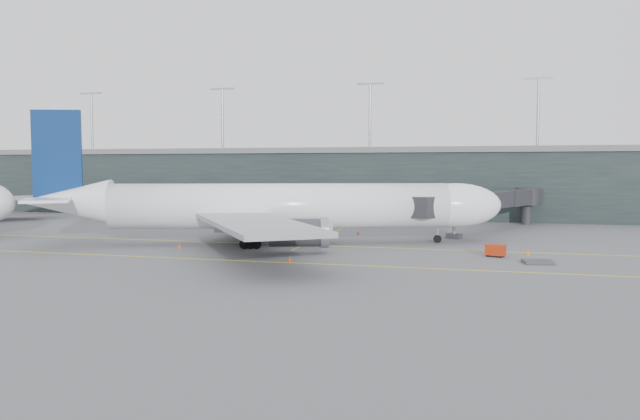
# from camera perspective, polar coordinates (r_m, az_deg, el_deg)

# --- Properties ---
(ground) EXTENTS (320.00, 320.00, 0.00)m
(ground) POSITION_cam_1_polar(r_m,az_deg,el_deg) (93.68, -3.74, -2.82)
(ground) COLOR #59585D
(ground) RESTS_ON ground
(taxiline_a) EXTENTS (160.00, 0.25, 0.02)m
(taxiline_a) POSITION_cam_1_polar(r_m,az_deg,el_deg) (89.92, -4.55, -3.11)
(taxiline_a) COLOR yellow
(taxiline_a) RESTS_ON ground
(taxiline_b) EXTENTS (160.00, 0.25, 0.02)m
(taxiline_b) POSITION_cam_1_polar(r_m,az_deg,el_deg) (75.15, -8.60, -4.54)
(taxiline_b) COLOR yellow
(taxiline_b) RESTS_ON ground
(taxiline_lead_main) EXTENTS (0.25, 60.00, 0.02)m
(taxiline_lead_main) POSITION_cam_1_polar(r_m,az_deg,el_deg) (111.50, 1.97, -1.72)
(taxiline_lead_main) COLOR yellow
(taxiline_lead_main) RESTS_ON ground
(terminal) EXTENTS (240.00, 36.00, 29.00)m
(terminal) POSITION_cam_1_polar(r_m,az_deg,el_deg) (149.19, 3.34, 2.65)
(terminal) COLOR black
(terminal) RESTS_ON ground
(main_aircraft) EXTENTS (65.88, 60.69, 18.96)m
(main_aircraft) POSITION_cam_1_polar(r_m,az_deg,el_deg) (89.26, -3.90, 0.27)
(main_aircraft) COLOR white
(main_aircraft) RESTS_ON ground
(jet_bridge) EXTENTS (21.77, 44.29, 6.97)m
(jet_bridge) POSITION_cam_1_polar(r_m,az_deg,el_deg) (111.94, 14.28, 0.86)
(jet_bridge) COLOR #26262B
(jet_bridge) RESTS_ON ground
(gse_cart) EXTENTS (2.61, 2.11, 1.54)m
(gse_cart) POSITION_cam_1_polar(r_m,az_deg,el_deg) (79.89, 15.75, -3.53)
(gse_cart) COLOR #A1260B
(gse_cart) RESTS_ON ground
(baggage_dolly) EXTENTS (3.65, 3.12, 0.33)m
(baggage_dolly) POSITION_cam_1_polar(r_m,az_deg,el_deg) (76.03, 19.29, -4.48)
(baggage_dolly) COLOR #353539
(baggage_dolly) RESTS_ON ground
(uld_a) EXTENTS (2.30, 2.02, 1.79)m
(uld_a) POSITION_cam_1_polar(r_m,az_deg,el_deg) (104.27, -3.76, -1.61)
(uld_a) COLOR #3A3A40
(uld_a) RESTS_ON ground
(uld_b) EXTENTS (2.27, 2.03, 1.72)m
(uld_b) POSITION_cam_1_polar(r_m,az_deg,el_deg) (105.53, -2.63, -1.56)
(uld_b) COLOR #3A3A40
(uld_b) RESTS_ON ground
(uld_c) EXTENTS (2.56, 2.31, 1.92)m
(uld_c) POSITION_cam_1_polar(r_m,az_deg,el_deg) (103.82, -2.76, -1.59)
(uld_c) COLOR #3A3A40
(uld_c) RESTS_ON ground
(cone_nose) EXTENTS (0.47, 0.47, 0.75)m
(cone_nose) POSITION_cam_1_polar(r_m,az_deg,el_deg) (82.65, 18.47, -3.68)
(cone_nose) COLOR orange
(cone_nose) RESTS_ON ground
(cone_wing_stbd) EXTENTS (0.42, 0.42, 0.68)m
(cone_wing_stbd) POSITION_cam_1_polar(r_m,az_deg,el_deg) (72.84, -2.81, -4.51)
(cone_wing_stbd) COLOR red
(cone_wing_stbd) RESTS_ON ground
(cone_wing_port) EXTENTS (0.45, 0.45, 0.71)m
(cone_wing_port) POSITION_cam_1_polar(r_m,az_deg,el_deg) (102.01, 3.49, -2.06)
(cone_wing_port) COLOR red
(cone_wing_port) RESTS_ON ground
(cone_tail) EXTENTS (0.44, 0.44, 0.70)m
(cone_tail) POSITION_cam_1_polar(r_m,az_deg,el_deg) (87.07, -12.71, -3.20)
(cone_tail) COLOR #E1420C
(cone_tail) RESTS_ON ground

